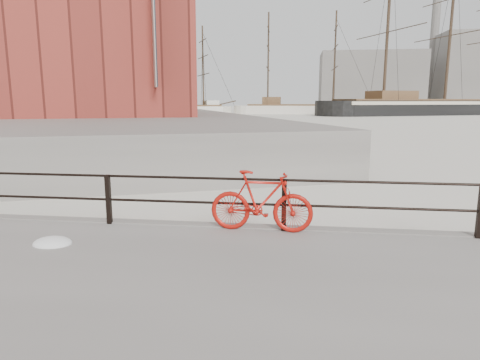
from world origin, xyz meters
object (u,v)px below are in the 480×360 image
(schooner_mid, at_px, (300,114))
(schooner_left, at_px, (177,114))
(bicycle, at_px, (261,201))
(workboat_far, at_px, (76,125))
(workboat_near, at_px, (92,127))
(barque_black, at_px, (443,115))

(schooner_mid, distance_m, schooner_left, 25.60)
(bicycle, distance_m, workboat_far, 46.80)
(schooner_mid, bearing_deg, workboat_near, -114.68)
(barque_black, relative_size, schooner_left, 2.53)
(barque_black, bearing_deg, workboat_far, -166.67)
(barque_black, relative_size, workboat_far, 5.58)
(bicycle, height_order, workboat_near, workboat_near)
(barque_black, bearing_deg, bicycle, -134.39)
(schooner_left, bearing_deg, workboat_near, -110.42)
(workboat_far, bearing_deg, schooner_mid, 46.18)
(barque_black, distance_m, workboat_far, 68.99)
(workboat_near, relative_size, workboat_far, 1.15)
(barque_black, distance_m, workboat_near, 68.81)
(schooner_mid, relative_size, workboat_near, 2.35)
(barque_black, bearing_deg, workboat_near, -161.26)
(bicycle, distance_m, barque_black, 87.19)
(barque_black, relative_size, schooner_mid, 2.07)
(barque_black, relative_size, workboat_near, 4.86)
(barque_black, distance_m, schooner_mid, 28.19)
(schooner_left, distance_m, workboat_far, 39.51)
(schooner_mid, bearing_deg, workboat_far, -121.31)
(workboat_far, bearing_deg, workboat_near, -60.90)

